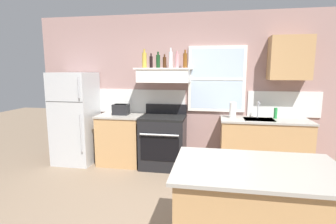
{
  "coord_description": "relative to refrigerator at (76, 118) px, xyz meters",
  "views": [
    {
      "loc": [
        0.59,
        -2.46,
        1.7
      ],
      "look_at": [
        -0.05,
        1.2,
        1.1
      ],
      "focal_mm": 27.44,
      "sensor_mm": 36.0,
      "label": 1
    }
  ],
  "objects": [
    {
      "name": "refrigerator",
      "position": [
        0.0,
        0.0,
        0.0
      ],
      "size": [
        0.7,
        0.72,
        1.67
      ],
      "color": "#B7BABC",
      "rests_on": "ground_plane"
    },
    {
      "name": "counter_left_of_stove",
      "position": [
        0.85,
        0.06,
        -0.38
      ],
      "size": [
        0.79,
        0.63,
        0.91
      ],
      "color": "tan",
      "rests_on": "ground_plane"
    },
    {
      "name": "toaster",
      "position": [
        0.86,
        0.07,
        0.17
      ],
      "size": [
        0.3,
        0.2,
        0.19
      ],
      "color": "black",
      "rests_on": "counter_left_of_stove"
    },
    {
      "name": "bottle_amber_wine",
      "position": [
        2.01,
        0.17,
        1.04
      ],
      "size": [
        0.07,
        0.07,
        0.31
      ],
      "color": "brown",
      "rests_on": "range_hood_shelf"
    },
    {
      "name": "sink_faucet",
      "position": [
        3.25,
        0.16,
        0.25
      ],
      "size": [
        0.03,
        0.17,
        0.28
      ],
      "color": "silver",
      "rests_on": "counter_right_with_sink"
    },
    {
      "name": "kitchen_island",
      "position": [
        2.88,
        -2.16,
        -0.38
      ],
      "size": [
        1.4,
        0.9,
        0.91
      ],
      "color": "tan",
      "rests_on": "ground_plane"
    },
    {
      "name": "bottle_dark_green_wine",
      "position": [
        1.54,
        0.13,
        1.03
      ],
      "size": [
        0.07,
        0.07,
        0.28
      ],
      "color": "#143819",
      "rests_on": "range_hood_shelf"
    },
    {
      "name": "bottle_balsamic_dark",
      "position": [
        1.42,
        0.12,
        1.02
      ],
      "size": [
        0.06,
        0.06,
        0.25
      ],
      "color": "black",
      "rests_on": "range_hood_shelf"
    },
    {
      "name": "stove_range",
      "position": [
        1.65,
        0.02,
        -0.37
      ],
      "size": [
        0.76,
        0.69,
        1.09
      ],
      "color": "black",
      "rests_on": "ground_plane"
    },
    {
      "name": "range_hood_shelf",
      "position": [
        1.65,
        0.12,
        0.79
      ],
      "size": [
        0.96,
        0.52,
        0.24
      ],
      "color": "white"
    },
    {
      "name": "back_wall",
      "position": [
        1.93,
        0.39,
        0.52
      ],
      "size": [
        5.4,
        0.11,
        2.7
      ],
      "color": "gray",
      "rests_on": "ground_plane"
    },
    {
      "name": "upper_cabinet_right",
      "position": [
        3.7,
        0.2,
        1.07
      ],
      "size": [
        0.64,
        0.32,
        0.7
      ],
      "color": "tan"
    },
    {
      "name": "dish_soap_bottle",
      "position": [
        3.53,
        0.16,
        0.17
      ],
      "size": [
        0.06,
        0.06,
        0.18
      ],
      "primitive_type": "cylinder",
      "color": "#268C3F",
      "rests_on": "counter_right_with_sink"
    },
    {
      "name": "bottle_brown_stout",
      "position": [
        1.65,
        0.17,
        1.01
      ],
      "size": [
        0.06,
        0.06,
        0.23
      ],
      "color": "#381E0F",
      "rests_on": "range_hood_shelf"
    },
    {
      "name": "bottle_champagne_gold_foil",
      "position": [
        1.3,
        0.11,
        1.05
      ],
      "size": [
        0.08,
        0.08,
        0.32
      ],
      "color": "#B29333",
      "rests_on": "range_hood_shelf"
    },
    {
      "name": "bottle_rose_pink",
      "position": [
        1.88,
        0.11,
        1.03
      ],
      "size": [
        0.07,
        0.07,
        0.28
      ],
      "color": "#C67F84",
      "rests_on": "range_hood_shelf"
    },
    {
      "name": "counter_right_with_sink",
      "position": [
        3.35,
        0.06,
        -0.38
      ],
      "size": [
        1.43,
        0.63,
        0.91
      ],
      "color": "tan",
      "rests_on": "ground_plane"
    },
    {
      "name": "bottle_clear_tall",
      "position": [
        1.76,
        0.16,
        1.06
      ],
      "size": [
        0.06,
        0.06,
        0.34
      ],
      "color": "silver",
      "rests_on": "range_hood_shelf"
    },
    {
      "name": "paper_towel_roll",
      "position": [
        2.83,
        0.06,
        0.21
      ],
      "size": [
        0.11,
        0.11,
        0.27
      ],
      "primitive_type": "cylinder",
      "color": "white",
      "rests_on": "counter_right_with_sink"
    }
  ]
}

